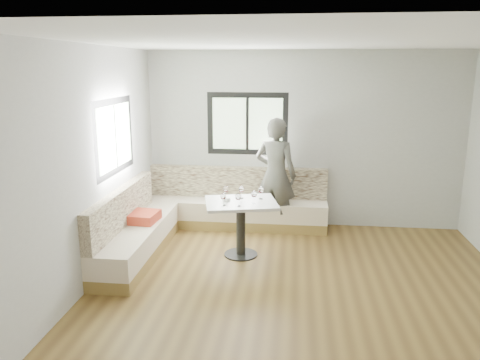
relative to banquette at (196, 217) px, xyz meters
name	(u,v)px	position (x,y,z in m)	size (l,w,h in m)	color
room	(299,173)	(1.51, -1.55, 1.08)	(5.01, 5.01, 2.81)	brown
banquette	(196,217)	(0.00, 0.00, 0.00)	(2.90, 2.80, 0.95)	olive
table	(241,215)	(0.75, -0.58, 0.25)	(1.09, 0.93, 0.77)	black
person	(276,175)	(1.17, 0.51, 0.57)	(0.66, 0.43, 1.80)	#4E4D47
olive_ramekin	(226,199)	(0.55, -0.56, 0.46)	(0.11, 0.11, 0.04)	white
wine_glass_a	(223,197)	(0.55, -0.80, 0.56)	(0.08, 0.08, 0.17)	white
wine_glass_b	(238,197)	(0.75, -0.80, 0.56)	(0.08, 0.08, 0.17)	white
wine_glass_c	(254,194)	(0.94, -0.65, 0.56)	(0.08, 0.08, 0.17)	white
wine_glass_d	(241,190)	(0.74, -0.44, 0.56)	(0.08, 0.08, 0.17)	white
wine_glass_e	(261,190)	(1.01, -0.42, 0.56)	(0.08, 0.08, 0.17)	white
wine_glass_f	(226,190)	(0.53, -0.44, 0.56)	(0.08, 0.08, 0.17)	white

